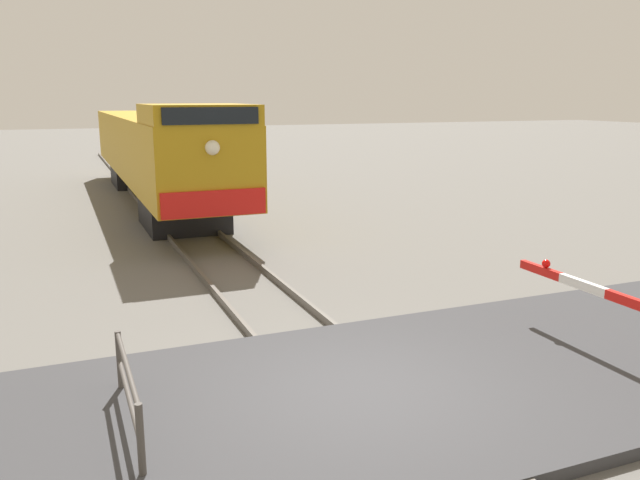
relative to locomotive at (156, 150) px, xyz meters
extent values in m
plane|color=#605E59|center=(0.00, -17.47, -2.00)|extent=(160.00, 160.00, 0.00)
cube|color=#59544C|center=(-0.72, -17.47, -1.92)|extent=(0.08, 80.00, 0.15)
cube|color=#59544C|center=(0.72, -17.47, -1.92)|extent=(0.08, 80.00, 0.15)
cube|color=#38383A|center=(0.00, -17.47, -1.92)|extent=(36.00, 4.86, 0.17)
cube|color=black|center=(0.00, -4.93, -1.47)|extent=(2.31, 3.20, 1.05)
cube|color=black|center=(0.00, 5.47, -1.47)|extent=(2.31, 3.20, 1.05)
cube|color=#B28414|center=(0.00, 0.27, 0.15)|extent=(2.72, 18.91, 2.19)
cube|color=#B28414|center=(0.00, -7.60, 1.49)|extent=(2.67, 3.17, 0.51)
cube|color=black|center=(0.00, -9.22, 1.49)|extent=(2.31, 0.06, 0.41)
cube|color=red|center=(0.00, -9.23, -0.60)|extent=(2.59, 0.08, 0.64)
sphere|color=#F2EACC|center=(0.00, -9.24, 0.75)|extent=(0.36, 0.36, 0.36)
cube|color=red|center=(3.90, -18.15, -0.91)|extent=(0.10, 0.94, 0.14)
cube|color=white|center=(3.90, -17.21, -0.91)|extent=(0.10, 0.94, 0.14)
cube|color=red|center=(3.90, -16.27, -0.91)|extent=(0.10, 0.94, 0.14)
sphere|color=red|center=(3.90, -16.37, -0.77)|extent=(0.14, 0.14, 0.14)
cylinder|color=#4C4742|center=(-2.92, -18.35, -1.52)|extent=(0.08, 0.08, 0.95)
cylinder|color=#4C4742|center=(-2.92, -16.16, -1.52)|extent=(0.08, 0.08, 0.95)
cylinder|color=#4C4742|center=(-2.92, -17.26, -1.09)|extent=(0.06, 2.19, 0.06)
cylinder|color=#4C4742|center=(-2.92, -17.26, -1.48)|extent=(0.06, 2.19, 0.06)
camera|label=1|loc=(-3.48, -24.50, 1.94)|focal=36.14mm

